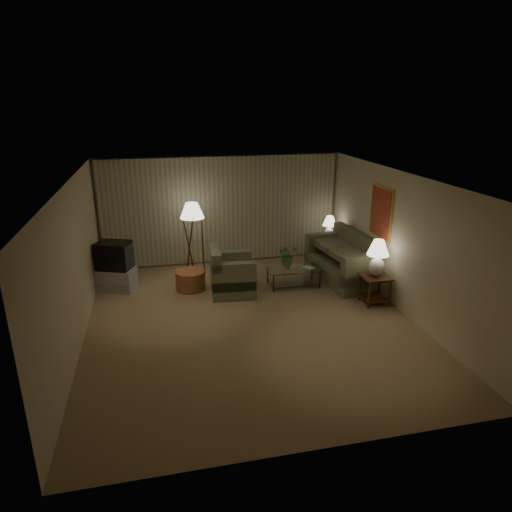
{
  "coord_description": "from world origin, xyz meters",
  "views": [
    {
      "loc": [
        -1.6,
        -7.65,
        4.01
      ],
      "look_at": [
        0.26,
        0.6,
        1.07
      ],
      "focal_mm": 32.0,
      "sensor_mm": 36.0,
      "label": 1
    }
  ],
  "objects_px": {
    "vase": "(287,266)",
    "floor_lamp": "(193,237)",
    "armchair": "(232,275)",
    "table_lamp_near": "(378,255)",
    "sofa": "(342,262)",
    "side_table_far": "(328,247)",
    "table_lamp_far": "(329,226)",
    "ottoman": "(190,280)",
    "tv_cabinet": "(117,279)",
    "coffee_table": "(294,274)",
    "crt_tv": "(114,255)",
    "side_table_near": "(375,285)"
  },
  "relations": [
    {
      "from": "vase",
      "to": "floor_lamp",
      "type": "bearing_deg",
      "value": 147.16
    },
    {
      "from": "armchair",
      "to": "table_lamp_near",
      "type": "bearing_deg",
      "value": -108.69
    },
    {
      "from": "sofa",
      "to": "armchair",
      "type": "distance_m",
      "value": 2.6
    },
    {
      "from": "side_table_far",
      "to": "table_lamp_near",
      "type": "distance_m",
      "value": 2.68
    },
    {
      "from": "sofa",
      "to": "table_lamp_near",
      "type": "height_order",
      "value": "table_lamp_near"
    },
    {
      "from": "sofa",
      "to": "table_lamp_near",
      "type": "xyz_separation_m",
      "value": [
        0.15,
        -1.35,
        0.61
      ]
    },
    {
      "from": "table_lamp_near",
      "to": "vase",
      "type": "xyz_separation_m",
      "value": [
        -1.49,
        1.25,
        -0.56
      ]
    },
    {
      "from": "table_lamp_far",
      "to": "floor_lamp",
      "type": "distance_m",
      "value": 3.44
    },
    {
      "from": "armchair",
      "to": "floor_lamp",
      "type": "xyz_separation_m",
      "value": [
        -0.7,
        1.34,
        0.5
      ]
    },
    {
      "from": "vase",
      "to": "side_table_far",
      "type": "bearing_deg",
      "value": 42.09
    },
    {
      "from": "armchair",
      "to": "ottoman",
      "type": "distance_m",
      "value": 0.97
    },
    {
      "from": "table_lamp_far",
      "to": "vase",
      "type": "relative_size",
      "value": 4.1
    },
    {
      "from": "armchair",
      "to": "tv_cabinet",
      "type": "distance_m",
      "value": 2.56
    },
    {
      "from": "coffee_table",
      "to": "crt_tv",
      "type": "height_order",
      "value": "crt_tv"
    },
    {
      "from": "side_table_far",
      "to": "table_lamp_near",
      "type": "height_order",
      "value": "table_lamp_near"
    },
    {
      "from": "coffee_table",
      "to": "vase",
      "type": "bearing_deg",
      "value": -180.0
    },
    {
      "from": "side_table_near",
      "to": "table_lamp_near",
      "type": "height_order",
      "value": "table_lamp_near"
    },
    {
      "from": "armchair",
      "to": "crt_tv",
      "type": "relative_size",
      "value": 1.34
    },
    {
      "from": "side_table_far",
      "to": "floor_lamp",
      "type": "xyz_separation_m",
      "value": [
        -3.44,
        -0.09,
        0.5
      ]
    },
    {
      "from": "floor_lamp",
      "to": "vase",
      "type": "height_order",
      "value": "floor_lamp"
    },
    {
      "from": "armchair",
      "to": "tv_cabinet",
      "type": "bearing_deg",
      "value": 78.12
    },
    {
      "from": "side_table_near",
      "to": "side_table_far",
      "type": "distance_m",
      "value": 2.6
    },
    {
      "from": "sofa",
      "to": "vase",
      "type": "relative_size",
      "value": 14.84
    },
    {
      "from": "table_lamp_near",
      "to": "tv_cabinet",
      "type": "height_order",
      "value": "table_lamp_near"
    },
    {
      "from": "sofa",
      "to": "side_table_near",
      "type": "relative_size",
      "value": 3.67
    },
    {
      "from": "table_lamp_near",
      "to": "floor_lamp",
      "type": "distance_m",
      "value": 4.26
    },
    {
      "from": "tv_cabinet",
      "to": "floor_lamp",
      "type": "xyz_separation_m",
      "value": [
        1.76,
        0.62,
        0.66
      ]
    },
    {
      "from": "sofa",
      "to": "table_lamp_far",
      "type": "distance_m",
      "value": 1.36
    },
    {
      "from": "table_lamp_near",
      "to": "crt_tv",
      "type": "relative_size",
      "value": 0.92
    },
    {
      "from": "sofa",
      "to": "crt_tv",
      "type": "distance_m",
      "value": 5.09
    },
    {
      "from": "ottoman",
      "to": "sofa",
      "type": "bearing_deg",
      "value": -3.29
    },
    {
      "from": "sofa",
      "to": "vase",
      "type": "distance_m",
      "value": 1.35
    },
    {
      "from": "side_table_near",
      "to": "floor_lamp",
      "type": "xyz_separation_m",
      "value": [
        -3.44,
        2.51,
        0.49
      ]
    },
    {
      "from": "side_table_near",
      "to": "table_lamp_far",
      "type": "height_order",
      "value": "table_lamp_far"
    },
    {
      "from": "floor_lamp",
      "to": "ottoman",
      "type": "xyz_separation_m",
      "value": [
        -0.18,
        -0.96,
        -0.69
      ]
    },
    {
      "from": "vase",
      "to": "armchair",
      "type": "bearing_deg",
      "value": -176.36
    },
    {
      "from": "table_lamp_near",
      "to": "ottoman",
      "type": "relative_size",
      "value": 1.19
    },
    {
      "from": "ottoman",
      "to": "vase",
      "type": "bearing_deg",
      "value": -8.02
    },
    {
      "from": "side_table_near",
      "to": "coffee_table",
      "type": "bearing_deg",
      "value": 137.09
    },
    {
      "from": "coffee_table",
      "to": "table_lamp_near",
      "type": "bearing_deg",
      "value": -42.91
    },
    {
      "from": "floor_lamp",
      "to": "armchair",
      "type": "bearing_deg",
      "value": -62.45
    },
    {
      "from": "side_table_far",
      "to": "tv_cabinet",
      "type": "bearing_deg",
      "value": -172.2
    },
    {
      "from": "tv_cabinet",
      "to": "vase",
      "type": "xyz_separation_m",
      "value": [
        3.71,
        -0.64,
        0.24
      ]
    },
    {
      "from": "ottoman",
      "to": "crt_tv",
      "type": "bearing_deg",
      "value": 167.91
    },
    {
      "from": "coffee_table",
      "to": "vase",
      "type": "distance_m",
      "value": 0.26
    },
    {
      "from": "floor_lamp",
      "to": "vase",
      "type": "xyz_separation_m",
      "value": [
        1.95,
        -1.26,
        -0.42
      ]
    },
    {
      "from": "sofa",
      "to": "coffee_table",
      "type": "height_order",
      "value": "sofa"
    },
    {
      "from": "side_table_near",
      "to": "tv_cabinet",
      "type": "height_order",
      "value": "side_table_near"
    },
    {
      "from": "tv_cabinet",
      "to": "crt_tv",
      "type": "height_order",
      "value": "crt_tv"
    },
    {
      "from": "coffee_table",
      "to": "floor_lamp",
      "type": "xyz_separation_m",
      "value": [
        -2.1,
        1.26,
        0.63
      ]
    }
  ]
}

